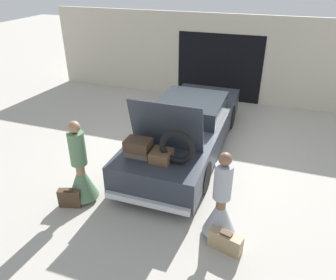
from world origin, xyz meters
The scene contains 7 objects.
ground_plane centered at (0.00, 0.00, 0.00)m, with size 40.00×40.00×0.00m, color #ADA89E.
garage_wall_back centered at (0.00, 3.77, 1.39)m, with size 12.00×0.14×2.80m.
car centered at (0.00, -0.01, 0.59)m, with size 1.79×5.24×1.88m.
person_left centered at (-1.36, -2.58, 0.61)m, with size 0.58×0.58×1.70m.
person_right centered at (1.36, -2.66, 0.58)m, with size 0.56×0.56×1.63m.
suitcase_beside_left_person centered at (-1.48, -2.86, 0.19)m, with size 0.45×0.26×0.40m.
suitcase_beside_right_person centered at (1.53, -2.96, 0.17)m, with size 0.58×0.33×0.36m.
Camera 1 is at (1.93, -6.94, 4.12)m, focal length 35.00 mm.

